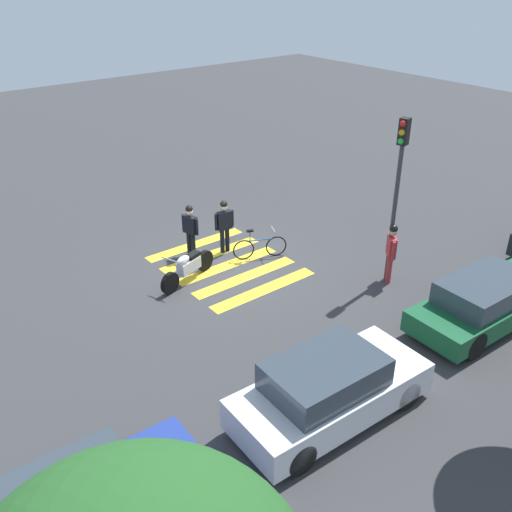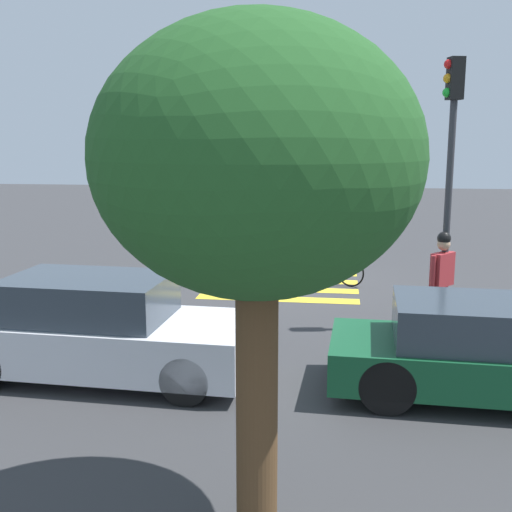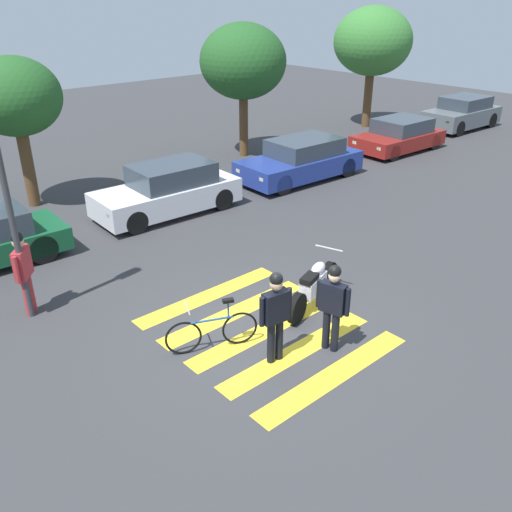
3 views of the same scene
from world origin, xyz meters
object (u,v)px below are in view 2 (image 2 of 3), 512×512
at_px(officer_on_foot, 307,235).
at_px(pedestrian_bystander, 442,274).
at_px(police_motorcycle, 227,261).
at_px(officer_by_motorcycle, 270,233).
at_px(traffic_light_pole, 450,154).
at_px(car_white_van, 100,329).
at_px(leaning_bicycle, 330,268).
at_px(car_green_compact, 503,352).

relative_size(officer_on_foot, pedestrian_bystander, 0.97).
distance_m(police_motorcycle, pedestrian_bystander, 5.82).
bearing_deg(officer_by_motorcycle, traffic_light_pole, 127.44).
bearing_deg(officer_on_foot, car_white_van, 70.41).
bearing_deg(officer_on_foot, leaning_bicycle, 121.37).
distance_m(police_motorcycle, leaning_bicycle, 2.53).
height_order(police_motorcycle, officer_by_motorcycle, officer_by_motorcycle).
height_order(leaning_bicycle, officer_on_foot, officer_on_foot).
bearing_deg(officer_on_foot, car_green_compact, 112.17).
height_order(police_motorcycle, car_green_compact, car_green_compact).
relative_size(officer_by_motorcycle, pedestrian_bystander, 0.95).
height_order(police_motorcycle, car_white_van, car_white_van).
bearing_deg(police_motorcycle, car_green_compact, 127.06).
bearing_deg(officer_on_foot, officer_by_motorcycle, -23.10).
bearing_deg(leaning_bicycle, traffic_light_pole, 121.52).
relative_size(officer_by_motorcycle, car_white_van, 0.40).
distance_m(police_motorcycle, officer_by_motorcycle, 1.66).
bearing_deg(car_white_van, traffic_light_pole, -150.98).
bearing_deg(car_white_van, car_green_compact, 179.31).
bearing_deg(officer_on_foot, police_motorcycle, 24.03).
bearing_deg(car_green_compact, officer_on_foot, -67.83).
height_order(car_green_compact, car_white_van, car_white_van).
xyz_separation_m(officer_on_foot, car_white_van, (2.59, 7.27, -0.32)).
height_order(officer_by_motorcycle, traffic_light_pole, traffic_light_pole).
bearing_deg(car_white_van, officer_on_foot, -109.59).
bearing_deg(officer_on_foot, pedestrian_bystander, 120.62).
relative_size(police_motorcycle, officer_by_motorcycle, 1.24).
relative_size(leaning_bicycle, officer_by_motorcycle, 0.92).
bearing_deg(officer_by_motorcycle, car_green_compact, 117.16).
relative_size(officer_by_motorcycle, car_green_compact, 0.36).
height_order(police_motorcycle, leaning_bicycle, police_motorcycle).
bearing_deg(police_motorcycle, leaning_bicycle, 176.45).
bearing_deg(leaning_bicycle, officer_on_foot, -58.63).
distance_m(officer_by_motorcycle, traffic_light_pole, 6.40).
bearing_deg(pedestrian_bystander, police_motorcycle, -38.39).
distance_m(officer_on_foot, car_white_van, 7.72).
height_order(car_white_van, traffic_light_pole, traffic_light_pole).
distance_m(officer_on_foot, officer_by_motorcycle, 1.08).
height_order(pedestrian_bystander, car_green_compact, pedestrian_bystander).
xyz_separation_m(car_green_compact, traffic_light_pole, (0.32, -2.98, 2.52)).
xyz_separation_m(officer_on_foot, pedestrian_bystander, (-2.63, 4.45, 0.04)).
bearing_deg(leaning_bicycle, police_motorcycle, -3.55).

